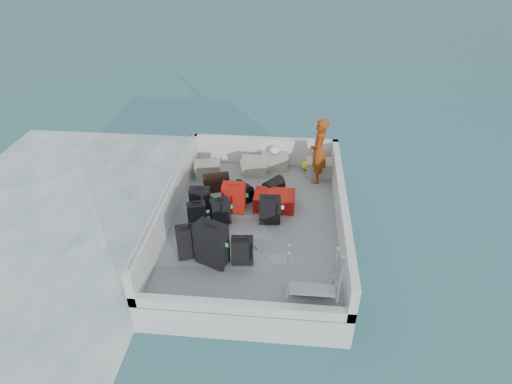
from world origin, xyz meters
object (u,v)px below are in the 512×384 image
crate_2 (274,161)px  suitcase_8 (274,201)px  suitcase_4 (220,212)px  suitcase_2 (200,201)px  suitcase_1 (197,216)px  passenger (319,151)px  crate_0 (208,170)px  suitcase_0 (189,242)px  suitcase_6 (242,251)px  crate_1 (255,167)px  suitcase_7 (270,210)px  suitcase_5 (234,198)px  suitcase_3 (212,244)px  crate_3 (319,168)px

crate_2 → suitcase_8: bearing=-86.8°
suitcase_4 → crate_2: size_ratio=0.93×
suitcase_2 → suitcase_4: (0.47, -0.33, -0.01)m
suitcase_1 → passenger: passenger is taller
crate_0 → suitcase_0: bearing=-86.0°
suitcase_1 → crate_0: suitcase_1 is taller
crate_0 → crate_2: bearing=20.0°
suitcase_8 → passenger: size_ratio=0.55×
crate_0 → crate_2: 1.66m
suitcase_0 → suitcase_6: 0.99m
crate_1 → suitcase_7: bearing=-75.6°
suitcase_8 → suitcase_5: bearing=105.6°
suitcase_3 → suitcase_4: (-0.04, 1.16, -0.13)m
crate_3 → suitcase_4: bearing=-133.9°
suitcase_4 → suitcase_1: bearing=174.1°
suitcase_1 → suitcase_4: 0.47m
suitcase_0 → crate_1: (0.90, 3.09, -0.15)m
suitcase_6 → passenger: 3.33m
crate_0 → crate_1: bearing=12.7°
suitcase_7 → suitcase_5: bearing=152.8°
suitcase_5 → crate_1: 1.61m
suitcase_0 → suitcase_4: size_ratio=1.17×
crate_3 → suitcase_1: bearing=-137.5°
suitcase_6 → crate_2: suitcase_6 is taller
suitcase_4 → crate_3: suitcase_4 is taller
suitcase_1 → suitcase_6: (1.02, -0.96, -0.00)m
crate_0 → suitcase_1: bearing=-85.3°
suitcase_0 → crate_0: (-0.20, 2.84, -0.16)m
suitcase_6 → suitcase_7: size_ratio=0.91×
suitcase_2 → suitcase_3: suitcase_3 is taller
suitcase_6 → crate_2: size_ratio=0.89×
suitcase_6 → crate_0: size_ratio=0.96×
suitcase_5 → suitcase_8: 0.88m
suitcase_2 → crate_3: bearing=31.6°
suitcase_7 → crate_1: (-0.49, 1.92, -0.12)m
suitcase_5 → suitcase_8: bearing=14.0°
crate_1 → crate_3: crate_1 is taller
suitcase_3 → suitcase_6: 0.56m
suitcase_1 → suitcase_6: 1.40m
suitcase_0 → suitcase_5: 1.63m
suitcase_2 → suitcase_6: size_ratio=1.10×
suitcase_4 → crate_1: suitcase_4 is taller
suitcase_8 → suitcase_7: bearing=175.1°
suitcase_1 → suitcase_4: size_ratio=0.97×
suitcase_7 → suitcase_8: size_ratio=0.70×
crate_3 → suitcase_6: bearing=-114.3°
suitcase_5 → passenger: passenger is taller
crate_0 → crate_2: crate_2 is taller
suitcase_8 → crate_2: bearing=5.1°
suitcase_4 → crate_0: suitcase_4 is taller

